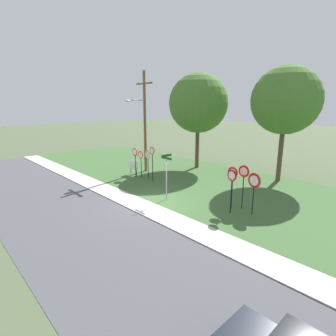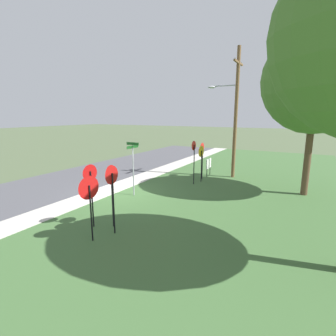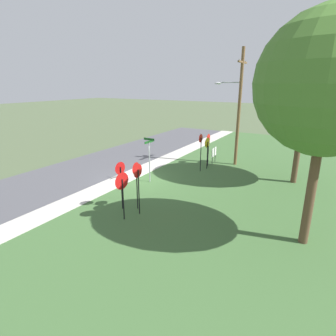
{
  "view_description": "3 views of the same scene",
  "coord_description": "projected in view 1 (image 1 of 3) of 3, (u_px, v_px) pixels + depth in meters",
  "views": [
    {
      "loc": [
        11.99,
        -9.8,
        5.95
      ],
      "look_at": [
        -0.83,
        2.08,
        1.8
      ],
      "focal_mm": 28.19,
      "sensor_mm": 36.0,
      "label": 1
    },
    {
      "loc": [
        11.28,
        9.45,
        4.46
      ],
      "look_at": [
        -1.05,
        2.69,
        1.54
      ],
      "focal_mm": 27.67,
      "sensor_mm": 36.0,
      "label": 2
    },
    {
      "loc": [
        14.43,
        10.84,
        6.35
      ],
      "look_at": [
        -0.42,
        2.25,
        1.04
      ],
      "focal_mm": 29.43,
      "sensor_mm": 36.0,
      "label": 3
    }
  ],
  "objects": [
    {
      "name": "stop_sign_far_left",
      "position": [
        135.0,
        156.0,
        21.99
      ],
      "size": [
        0.66,
        0.09,
        2.47
      ],
      "rotation": [
        0.0,
        0.0,
        0.0
      ],
      "color": "black",
      "rests_on": "grass_median"
    },
    {
      "name": "oak_tree_left",
      "position": [
        198.0,
        103.0,
        24.53
      ],
      "size": [
        5.48,
        5.48,
        8.86
      ],
      "color": "brown",
      "rests_on": "grass_median"
    },
    {
      "name": "yield_sign_near_right",
      "position": [
        254.0,
        184.0,
        14.31
      ],
      "size": [
        0.83,
        0.15,
        2.37
      ],
      "rotation": [
        0.0,
        0.0,
        -0.15
      ],
      "color": "black",
      "rests_on": "grass_median"
    },
    {
      "name": "stop_sign_near_right",
      "position": [
        152.0,
        157.0,
        20.65
      ],
      "size": [
        0.6,
        0.09,
        2.79
      ],
      "rotation": [
        0.0,
        0.0,
        -0.02
      ],
      "color": "black",
      "rests_on": "grass_median"
    },
    {
      "name": "grass_median",
      "position": [
        212.0,
        184.0,
        20.37
      ],
      "size": [
        44.0,
        12.0,
        0.04
      ],
      "primitive_type": "cube",
      "color": "#3D6033",
      "rests_on": "ground_plane"
    },
    {
      "name": "yield_sign_far_left",
      "position": [
        232.0,
        181.0,
        14.38
      ],
      "size": [
        0.66,
        0.13,
        2.54
      ],
      "rotation": [
        0.0,
        0.0,
        -0.14
      ],
      "color": "black",
      "rests_on": "grass_median"
    },
    {
      "name": "street_name_post",
      "position": [
        166.0,
        173.0,
        16.7
      ],
      "size": [
        0.96,
        0.82,
        2.95
      ],
      "rotation": [
        0.0,
        0.0,
        -0.04
      ],
      "color": "#9EA0A8",
      "rests_on": "grass_median"
    },
    {
      "name": "road_asphalt",
      "position": [
        79.0,
        227.0,
        13.24
      ],
      "size": [
        44.0,
        6.4,
        0.01
      ],
      "primitive_type": "cube",
      "color": "#4C4C51",
      "rests_on": "ground_plane"
    },
    {
      "name": "notice_board",
      "position": [
        134.0,
        166.0,
        22.85
      ],
      "size": [
        1.1,
        0.09,
        1.25
      ],
      "rotation": [
        0.0,
        0.0,
        0.05
      ],
      "color": "black",
      "rests_on": "grass_median"
    },
    {
      "name": "stop_sign_far_center",
      "position": [
        141.0,
        159.0,
        21.77
      ],
      "size": [
        0.61,
        0.1,
        2.27
      ],
      "rotation": [
        0.0,
        0.0,
        0.03
      ],
      "color": "black",
      "rests_on": "grass_median"
    },
    {
      "name": "stop_sign_near_left",
      "position": [
        148.0,
        158.0,
        21.41
      ],
      "size": [
        0.73,
        0.12,
        2.4
      ],
      "rotation": [
        0.0,
        0.0,
        -0.09
      ],
      "color": "black",
      "rests_on": "grass_median"
    },
    {
      "name": "sidewalk_strip",
      "position": [
        142.0,
        206.0,
        15.87
      ],
      "size": [
        44.0,
        1.6,
        0.06
      ],
      "primitive_type": "cube",
      "color": "#BCB7AD",
      "rests_on": "ground_plane"
    },
    {
      "name": "ground_plane",
      "position": [
        153.0,
        204.0,
        16.41
      ],
      "size": [
        160.0,
        160.0,
        0.0
      ],
      "primitive_type": "plane",
      "color": "#4C5B3D"
    },
    {
      "name": "yield_sign_near_left",
      "position": [
        232.0,
        178.0,
        15.12
      ],
      "size": [
        0.65,
        0.11,
        2.51
      ],
      "rotation": [
        0.0,
        0.0,
        0.06
      ],
      "color": "black",
      "rests_on": "grass_median"
    },
    {
      "name": "yield_sign_far_right",
      "position": [
        243.0,
        177.0,
        15.07
      ],
      "size": [
        0.7,
        0.1,
        2.61
      ],
      "rotation": [
        0.0,
        0.0,
        -0.0
      ],
      "color": "black",
      "rests_on": "grass_median"
    },
    {
      "name": "utility_pole",
      "position": [
        144.0,
        119.0,
        23.27
      ],
      "size": [
        2.1,
        2.21,
        8.82
      ],
      "color": "brown",
      "rests_on": "grass_median"
    },
    {
      "name": "oak_tree_right",
      "position": [
        286.0,
        101.0,
        19.89
      ],
      "size": [
        5.13,
        5.13,
        8.86
      ],
      "color": "brown",
      "rests_on": "grass_median"
    }
  ]
}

